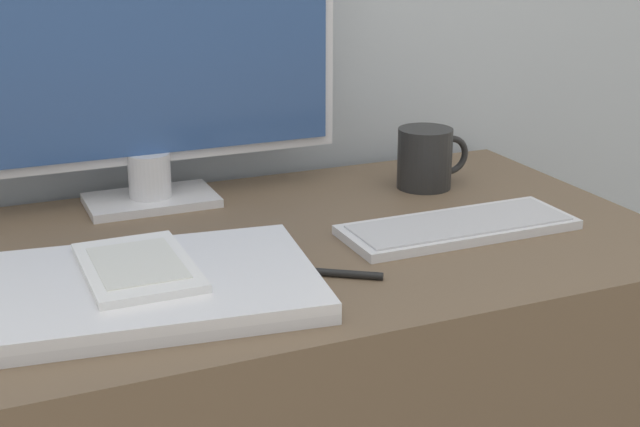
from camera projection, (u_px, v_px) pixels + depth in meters
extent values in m
cube|color=silver|center=(151.00, 200.00, 1.26)|extent=(0.18, 0.11, 0.01)
cylinder|color=silver|center=(150.00, 175.00, 1.25)|extent=(0.06, 0.06, 0.06)
cube|color=silver|center=(138.00, 17.00, 1.19)|extent=(0.56, 0.01, 0.40)
cube|color=#2D4C84|center=(140.00, 17.00, 1.18)|extent=(0.53, 0.01, 0.37)
cube|color=silver|center=(458.00, 227.00, 1.16)|extent=(0.31, 0.11, 0.01)
cube|color=#B7B7BC|center=(460.00, 223.00, 1.15)|extent=(0.29, 0.09, 0.00)
cube|color=silver|center=(154.00, 292.00, 0.96)|extent=(0.38, 0.29, 0.01)
cube|color=silver|center=(153.00, 282.00, 0.96)|extent=(0.38, 0.29, 0.01)
cube|color=white|center=(138.00, 267.00, 0.97)|extent=(0.12, 0.18, 0.01)
cube|color=silver|center=(137.00, 263.00, 0.97)|extent=(0.09, 0.13, 0.00)
cylinder|color=black|center=(425.00, 158.00, 1.33)|extent=(0.08, 0.08, 0.09)
torus|color=black|center=(450.00, 155.00, 1.35)|extent=(0.06, 0.01, 0.06)
cylinder|color=black|center=(323.00, 272.00, 1.02)|extent=(0.12, 0.08, 0.01)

